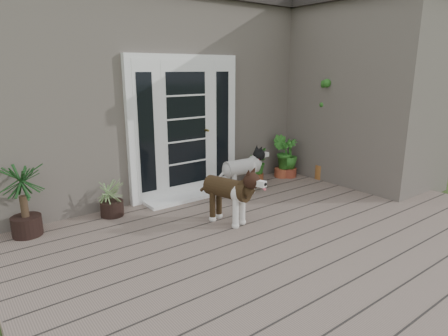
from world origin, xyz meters
TOP-DOWN VIEW (x-y plane):
  - deck at (0.00, 0.40)m, footprint 6.20×4.60m
  - house_main at (0.00, 4.65)m, footprint 7.40×4.00m
  - roof_main at (0.00, 4.65)m, footprint 7.60×4.20m
  - house_wing at (2.90, 1.50)m, footprint 1.60×2.40m
  - door_unit at (-0.20, 2.60)m, footprint 1.90×0.14m
  - door_step at (-0.20, 2.40)m, footprint 1.60×0.40m
  - brindle_dog at (-0.43, 1.25)m, footprint 0.56×0.88m
  - white_dog at (0.48, 2.05)m, footprint 0.80×0.39m
  - spider_plant at (-1.52, 2.40)m, footprint 0.64×0.64m
  - yucca at (-2.57, 2.40)m, footprint 0.81×0.81m
  - herb_a at (1.12, 2.40)m, footprint 0.56×0.56m
  - herb_b at (1.71, 2.36)m, footprint 0.53×0.53m
  - herb_c at (1.82, 2.30)m, footprint 0.39×0.39m
  - sapling at (2.26, 1.84)m, footprint 0.72×0.72m
  - clog_left at (0.34, 2.20)m, footprint 0.29×0.38m
  - clog_right at (0.32, 2.09)m, footprint 0.24×0.31m

SIDE VIEW (x-z plane):
  - deck at x=0.00m, z-range 0.00..0.12m
  - door_step at x=-0.20m, z-range 0.12..0.17m
  - clog_right at x=0.32m, z-range 0.12..0.20m
  - clog_left at x=0.34m, z-range 0.12..0.22m
  - herb_a at x=1.12m, z-range 0.12..0.62m
  - spider_plant at x=-1.52m, z-range 0.12..0.67m
  - herb_b at x=1.71m, z-range 0.12..0.68m
  - herb_c at x=1.82m, z-range 0.12..0.69m
  - white_dog at x=0.48m, z-range 0.12..0.77m
  - brindle_dog at x=-0.43m, z-range 0.12..0.80m
  - yucca at x=-2.57m, z-range 0.12..1.06m
  - sapling at x=2.26m, z-range 0.12..1.96m
  - door_unit at x=-0.20m, z-range 0.12..2.27m
  - house_main at x=0.00m, z-range 0.00..3.10m
  - house_wing at x=2.90m, z-range 0.00..3.10m
  - roof_main at x=0.00m, z-range 3.10..3.30m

